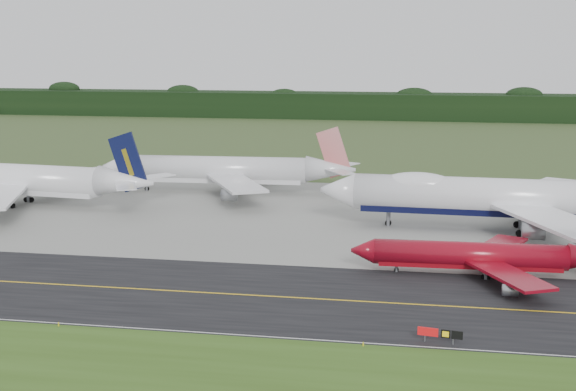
# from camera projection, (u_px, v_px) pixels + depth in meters

# --- Properties ---
(ground) EXTENTS (600.00, 600.00, 0.00)m
(ground) POSITION_uv_depth(u_px,v_px,m) (351.00, 292.00, 113.49)
(ground) COLOR #35431F
(ground) RESTS_ON ground
(taxiway) EXTENTS (400.00, 32.00, 0.02)m
(taxiway) POSITION_uv_depth(u_px,v_px,m) (348.00, 301.00, 109.62)
(taxiway) COLOR black
(taxiway) RESTS_ON ground
(apron) EXTENTS (400.00, 78.00, 0.01)m
(apron) POSITION_uv_depth(u_px,v_px,m) (376.00, 217.00, 162.82)
(apron) COLOR gray
(apron) RESTS_ON ground
(taxiway_centreline) EXTENTS (400.00, 0.40, 0.00)m
(taxiway_centreline) POSITION_uv_depth(u_px,v_px,m) (348.00, 300.00, 109.62)
(taxiway_centreline) COLOR yellow
(taxiway_centreline) RESTS_ON taxiway
(taxiway_edge_line) EXTENTS (400.00, 0.25, 0.00)m
(taxiway_edge_line) POSITION_uv_depth(u_px,v_px,m) (334.00, 341.00, 94.63)
(taxiway_edge_line) COLOR silver
(taxiway_edge_line) RESTS_ON taxiway
(horizon_treeline) EXTENTS (700.00, 25.00, 12.00)m
(horizon_treeline) POSITION_uv_depth(u_px,v_px,m) (410.00, 108.00, 377.28)
(horizon_treeline) COLOR black
(horizon_treeline) RESTS_ON ground
(jet_ba_747) EXTENTS (75.23, 62.35, 18.93)m
(jet_ba_747) POSITION_uv_depth(u_px,v_px,m) (514.00, 198.00, 148.81)
(jet_ba_747) COLOR white
(jet_ba_747) RESTS_ON ground
(jet_red_737) EXTENTS (40.03, 32.71, 10.83)m
(jet_red_737) POSITION_uv_depth(u_px,v_px,m) (485.00, 256.00, 121.12)
(jet_red_737) COLOR maroon
(jet_red_737) RESTS_ON ground
(jet_navy_gold) EXTENTS (65.73, 56.95, 16.95)m
(jet_navy_gold) POSITION_uv_depth(u_px,v_px,m) (17.00, 180.00, 174.10)
(jet_navy_gold) COLOR white
(jet_navy_gold) RESTS_ON ground
(jet_star_tail) EXTENTS (60.84, 50.91, 16.06)m
(jet_star_tail) POSITION_uv_depth(u_px,v_px,m) (228.00, 170.00, 188.73)
(jet_star_tail) COLOR silver
(jet_star_tail) RESTS_ON ground
(taxiway_sign) EXTENTS (5.23, 1.08, 1.76)m
(taxiway_sign) POSITION_uv_depth(u_px,v_px,m) (440.00, 333.00, 93.70)
(taxiway_sign) COLOR slate
(taxiway_sign) RESTS_ON ground
(edge_marker_left) EXTENTS (0.16, 0.16, 0.50)m
(edge_marker_left) POSITION_uv_depth(u_px,v_px,m) (59.00, 324.00, 99.61)
(edge_marker_left) COLOR yellow
(edge_marker_left) RESTS_ON ground
(edge_marker_center) EXTENTS (0.16, 0.16, 0.50)m
(edge_marker_center) POSITION_uv_depth(u_px,v_px,m) (363.00, 344.00, 93.00)
(edge_marker_center) COLOR yellow
(edge_marker_center) RESTS_ON ground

